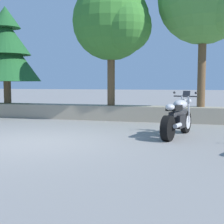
{
  "coord_description": "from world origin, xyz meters",
  "views": [
    {
      "loc": [
        3.71,
        -6.46,
        1.39
      ],
      "look_at": [
        1.59,
        1.2,
        0.65
      ],
      "focal_mm": 49.72,
      "sensor_mm": 36.0,
      "label": 1
    }
  ],
  "objects": [
    {
      "name": "stone_wall",
      "position": [
        0.0,
        4.8,
        0.28
      ],
      "size": [
        36.0,
        0.8,
        0.55
      ],
      "primitive_type": "cube",
      "color": "gray",
      "rests_on": "ground"
    },
    {
      "name": "motorcycle_silver_centre",
      "position": [
        3.23,
        1.73,
        0.49
      ],
      "size": [
        0.83,
        2.03,
        1.18
      ],
      "color": "black",
      "rests_on": "ground"
    },
    {
      "name": "leafy_tree_mid_right",
      "position": [
        0.7,
        4.7,
        3.59
      ],
      "size": [
        3.0,
        2.85,
        4.54
      ],
      "color": "brown",
      "rests_on": "stone_wall"
    },
    {
      "name": "ground_plane",
      "position": [
        0.0,
        0.0,
        0.0
      ],
      "size": [
        120.0,
        120.0,
        0.0
      ],
      "primitive_type": "plane",
      "color": "gray"
    },
    {
      "name": "pine_tree_mid_left",
      "position": [
        -4.03,
        4.97,
        2.77
      ],
      "size": [
        2.82,
        2.82,
        4.0
      ],
      "color": "brown",
      "rests_on": "stone_wall"
    }
  ]
}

